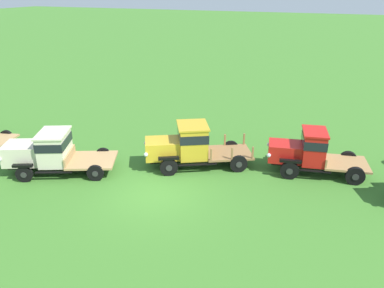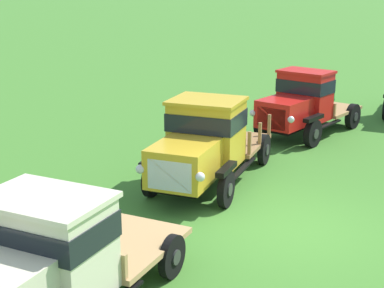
{
  "view_description": "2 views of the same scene",
  "coord_description": "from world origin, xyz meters",
  "px_view_note": "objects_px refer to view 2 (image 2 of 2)",
  "views": [
    {
      "loc": [
        6.71,
        -12.28,
        8.25
      ],
      "look_at": [
        0.25,
        3.51,
        1.0
      ],
      "focal_mm": 35.0,
      "sensor_mm": 36.0,
      "label": 1
    },
    {
      "loc": [
        -8.68,
        -7.15,
        5.03
      ],
      "look_at": [
        0.25,
        3.51,
        1.0
      ],
      "focal_mm": 55.0,
      "sensor_mm": 36.0,
      "label": 2
    }
  ],
  "objects_px": {
    "vintage_truck_midrow_center": "(203,142)",
    "vintage_truck_far_side": "(302,104)",
    "vintage_truck_second_in_line": "(34,266)",
    "oil_drum_beside_row": "(327,95)"
  },
  "relations": [
    {
      "from": "vintage_truck_midrow_center",
      "to": "vintage_truck_far_side",
      "type": "relative_size",
      "value": 1.11
    },
    {
      "from": "vintage_truck_second_in_line",
      "to": "vintage_truck_midrow_center",
      "type": "xyz_separation_m",
      "value": [
        5.82,
        3.06,
        0.07
      ]
    },
    {
      "from": "vintage_truck_midrow_center",
      "to": "oil_drum_beside_row",
      "type": "height_order",
      "value": "vintage_truck_midrow_center"
    },
    {
      "from": "vintage_truck_second_in_line",
      "to": "vintage_truck_midrow_center",
      "type": "height_order",
      "value": "vintage_truck_midrow_center"
    },
    {
      "from": "vintage_truck_second_in_line",
      "to": "vintage_truck_midrow_center",
      "type": "bearing_deg",
      "value": 27.75
    },
    {
      "from": "vintage_truck_far_side",
      "to": "oil_drum_beside_row",
      "type": "xyz_separation_m",
      "value": [
        4.43,
        2.38,
        -0.64
      ]
    },
    {
      "from": "vintage_truck_midrow_center",
      "to": "oil_drum_beside_row",
      "type": "xyz_separation_m",
      "value": [
        9.91,
        3.93,
        -0.71
      ]
    },
    {
      "from": "vintage_truck_far_side",
      "to": "vintage_truck_second_in_line",
      "type": "bearing_deg",
      "value": -157.81
    },
    {
      "from": "vintage_truck_midrow_center",
      "to": "oil_drum_beside_row",
      "type": "bearing_deg",
      "value": 21.61
    },
    {
      "from": "oil_drum_beside_row",
      "to": "vintage_truck_second_in_line",
      "type": "bearing_deg",
      "value": -156.05
    }
  ]
}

